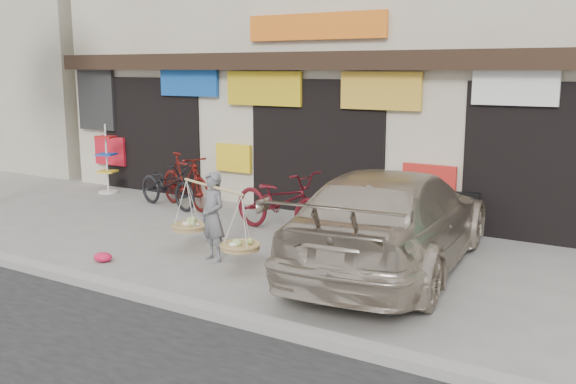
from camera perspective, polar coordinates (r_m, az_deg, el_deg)
The scene contains 11 objects.
ground at distance 10.30m, azimuth -7.20°, elevation -5.53°, with size 70.00×70.00×0.00m, color gray.
kerb at distance 8.90m, azimuth -15.41°, elevation -8.12°, with size 70.00×0.25×0.12m, color gray.
shophouse_block at distance 15.41m, azimuth 8.04°, elevation 12.84°, with size 14.00×6.32×7.00m.
neighbor_west at distance 24.60m, azimuth -21.98°, elevation 10.38°, with size 12.00×7.00×6.00m, color #B4AC95.
street_vendor at distance 9.82m, azimuth -6.69°, elevation -2.58°, with size 1.96×1.08×1.38m.
bike_0 at distance 13.78m, azimuth -10.66°, elevation 0.63°, with size 0.65×1.85×0.97m, color black.
bike_1 at distance 13.66m, azimuth -9.12°, elevation 0.99°, with size 0.55×1.93×1.16m, color #56110E.
bike_2 at distance 11.40m, azimuth -0.64°, elevation -0.85°, with size 0.77×2.20×1.16m, color #530E16.
suv at distance 9.46m, azimuth 9.26°, elevation -2.44°, with size 2.63×5.32×1.49m.
display_rack at distance 15.71m, azimuth -15.78°, elevation 2.30°, with size 0.50×0.50×1.64m.
red_bag at distance 10.25m, azimuth -16.14°, elevation -5.58°, with size 0.31×0.25×0.14m, color red.
Camera 1 is at (6.27, -7.65, 2.91)m, focal length 40.00 mm.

